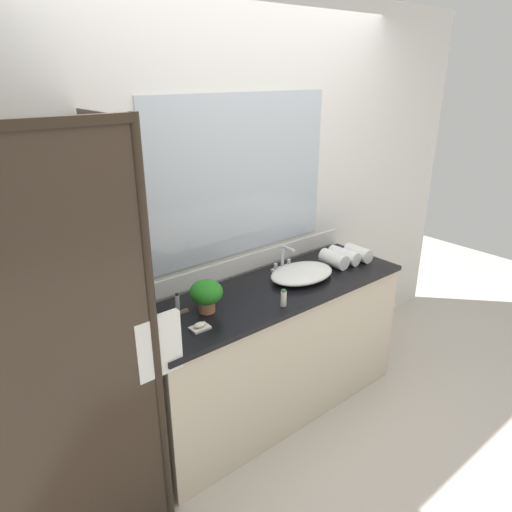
{
  "coord_description": "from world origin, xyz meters",
  "views": [
    {
      "loc": [
        -1.73,
        -1.91,
        2.13
      ],
      "look_at": [
        -0.15,
        0.0,
        1.15
      ],
      "focal_mm": 32.67,
      "sensor_mm": 36.0,
      "label": 1
    }
  ],
  "objects_px": {
    "soap_dish": "(200,327)",
    "amenity_bottle_body_wash": "(142,311)",
    "potted_plant": "(206,294)",
    "rolled_towel_middle": "(344,256)",
    "sink_basin": "(302,273)",
    "amenity_bottle_shampoo": "(284,298)",
    "faucet": "(283,262)",
    "rolled_towel_near_edge": "(358,253)",
    "rolled_towel_far_edge": "(334,259)",
    "amenity_bottle_lotion": "(177,302)"
  },
  "relations": [
    {
      "from": "sink_basin",
      "to": "amenity_bottle_body_wash",
      "type": "xyz_separation_m",
      "value": [
        -1.02,
        0.2,
        0.0
      ]
    },
    {
      "from": "faucet",
      "to": "rolled_towel_near_edge",
      "type": "height_order",
      "value": "faucet"
    },
    {
      "from": "rolled_towel_near_edge",
      "to": "rolled_towel_middle",
      "type": "bearing_deg",
      "value": 162.41
    },
    {
      "from": "rolled_towel_near_edge",
      "to": "rolled_towel_far_edge",
      "type": "relative_size",
      "value": 0.99
    },
    {
      "from": "potted_plant",
      "to": "soap_dish",
      "type": "relative_size",
      "value": 1.84
    },
    {
      "from": "rolled_towel_middle",
      "to": "amenity_bottle_body_wash",
      "type": "bearing_deg",
      "value": 172.86
    },
    {
      "from": "soap_dish",
      "to": "rolled_towel_far_edge",
      "type": "xyz_separation_m",
      "value": [
        1.16,
        0.12,
        0.04
      ]
    },
    {
      "from": "rolled_towel_middle",
      "to": "sink_basin",
      "type": "bearing_deg",
      "value": -177.7
    },
    {
      "from": "sink_basin",
      "to": "faucet",
      "type": "bearing_deg",
      "value": 90.0
    },
    {
      "from": "amenity_bottle_shampoo",
      "to": "rolled_towel_far_edge",
      "type": "height_order",
      "value": "rolled_towel_far_edge"
    },
    {
      "from": "amenity_bottle_lotion",
      "to": "faucet",
      "type": "bearing_deg",
      "value": 2.17
    },
    {
      "from": "soap_dish",
      "to": "amenity_bottle_body_wash",
      "type": "relative_size",
      "value": 1.31
    },
    {
      "from": "amenity_bottle_lotion",
      "to": "amenity_bottle_body_wash",
      "type": "relative_size",
      "value": 1.25
    },
    {
      "from": "amenity_bottle_lotion",
      "to": "sink_basin",
      "type": "bearing_deg",
      "value": -10.26
    },
    {
      "from": "amenity_bottle_lotion",
      "to": "rolled_towel_middle",
      "type": "xyz_separation_m",
      "value": [
        1.25,
        -0.13,
        0.0
      ]
    },
    {
      "from": "rolled_towel_middle",
      "to": "rolled_towel_far_edge",
      "type": "xyz_separation_m",
      "value": [
        -0.11,
        -0.01,
        0.0
      ]
    },
    {
      "from": "sink_basin",
      "to": "rolled_towel_far_edge",
      "type": "height_order",
      "value": "rolled_towel_far_edge"
    },
    {
      "from": "rolled_towel_far_edge",
      "to": "amenity_bottle_shampoo",
      "type": "bearing_deg",
      "value": -162.35
    },
    {
      "from": "faucet",
      "to": "soap_dish",
      "type": "bearing_deg",
      "value": -161.01
    },
    {
      "from": "amenity_bottle_lotion",
      "to": "rolled_towel_far_edge",
      "type": "distance_m",
      "value": 1.15
    },
    {
      "from": "amenity_bottle_body_wash",
      "to": "rolled_towel_near_edge",
      "type": "height_order",
      "value": "rolled_towel_near_edge"
    },
    {
      "from": "potted_plant",
      "to": "amenity_bottle_shampoo",
      "type": "xyz_separation_m",
      "value": [
        0.37,
        -0.22,
        -0.06
      ]
    },
    {
      "from": "soap_dish",
      "to": "amenity_bottle_shampoo",
      "type": "height_order",
      "value": "amenity_bottle_shampoo"
    },
    {
      "from": "faucet",
      "to": "amenity_bottle_body_wash",
      "type": "bearing_deg",
      "value": 179.1
    },
    {
      "from": "amenity_bottle_shampoo",
      "to": "rolled_towel_middle",
      "type": "bearing_deg",
      "value": 15.62
    },
    {
      "from": "faucet",
      "to": "amenity_bottle_lotion",
      "type": "relative_size",
      "value": 1.85
    },
    {
      "from": "sink_basin",
      "to": "faucet",
      "type": "relative_size",
      "value": 2.55
    },
    {
      "from": "sink_basin",
      "to": "rolled_towel_near_edge",
      "type": "distance_m",
      "value": 0.53
    },
    {
      "from": "sink_basin",
      "to": "soap_dish",
      "type": "bearing_deg",
      "value": -172.52
    },
    {
      "from": "amenity_bottle_body_wash",
      "to": "rolled_towel_far_edge",
      "type": "xyz_separation_m",
      "value": [
        1.33,
        -0.19,
        0.01
      ]
    },
    {
      "from": "amenity_bottle_lotion",
      "to": "rolled_towel_near_edge",
      "type": "xyz_separation_m",
      "value": [
        1.36,
        -0.17,
        0.0
      ]
    },
    {
      "from": "soap_dish",
      "to": "rolled_towel_middle",
      "type": "xyz_separation_m",
      "value": [
        1.27,
        0.13,
        0.03
      ]
    },
    {
      "from": "sink_basin",
      "to": "potted_plant",
      "type": "distance_m",
      "value": 0.72
    },
    {
      "from": "amenity_bottle_body_wash",
      "to": "amenity_bottle_shampoo",
      "type": "height_order",
      "value": "amenity_bottle_shampoo"
    },
    {
      "from": "sink_basin",
      "to": "amenity_bottle_shampoo",
      "type": "distance_m",
      "value": 0.4
    },
    {
      "from": "sink_basin",
      "to": "amenity_bottle_body_wash",
      "type": "relative_size",
      "value": 5.9
    },
    {
      "from": "faucet",
      "to": "amenity_bottle_shampoo",
      "type": "xyz_separation_m",
      "value": [
        -0.35,
        -0.38,
        -0.01
      ]
    },
    {
      "from": "soap_dish",
      "to": "amenity_bottle_body_wash",
      "type": "xyz_separation_m",
      "value": [
        -0.17,
        0.31,
        0.02
      ]
    },
    {
      "from": "soap_dish",
      "to": "amenity_bottle_shampoo",
      "type": "xyz_separation_m",
      "value": [
        0.51,
        -0.09,
        0.03
      ]
    },
    {
      "from": "rolled_towel_middle",
      "to": "rolled_towel_far_edge",
      "type": "relative_size",
      "value": 1.13
    },
    {
      "from": "faucet",
      "to": "amenity_bottle_body_wash",
      "type": "distance_m",
      "value": 1.02
    },
    {
      "from": "amenity_bottle_body_wash",
      "to": "rolled_towel_middle",
      "type": "relative_size",
      "value": 0.35
    },
    {
      "from": "faucet",
      "to": "amenity_bottle_shampoo",
      "type": "height_order",
      "value": "faucet"
    },
    {
      "from": "rolled_towel_near_edge",
      "to": "amenity_bottle_shampoo",
      "type": "bearing_deg",
      "value": -168.43
    },
    {
      "from": "potted_plant",
      "to": "rolled_towel_middle",
      "type": "bearing_deg",
      "value": -0.32
    },
    {
      "from": "amenity_bottle_lotion",
      "to": "amenity_bottle_shampoo",
      "type": "xyz_separation_m",
      "value": [
        0.48,
        -0.35,
        0.0
      ]
    },
    {
      "from": "amenity_bottle_shampoo",
      "to": "faucet",
      "type": "bearing_deg",
      "value": 47.61
    },
    {
      "from": "potted_plant",
      "to": "rolled_towel_middle",
      "type": "xyz_separation_m",
      "value": [
        1.14,
        -0.01,
        -0.06
      ]
    },
    {
      "from": "rolled_towel_near_edge",
      "to": "rolled_towel_far_edge",
      "type": "distance_m",
      "value": 0.22
    },
    {
      "from": "soap_dish",
      "to": "amenity_bottle_shampoo",
      "type": "relative_size",
      "value": 1.0
    }
  ]
}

